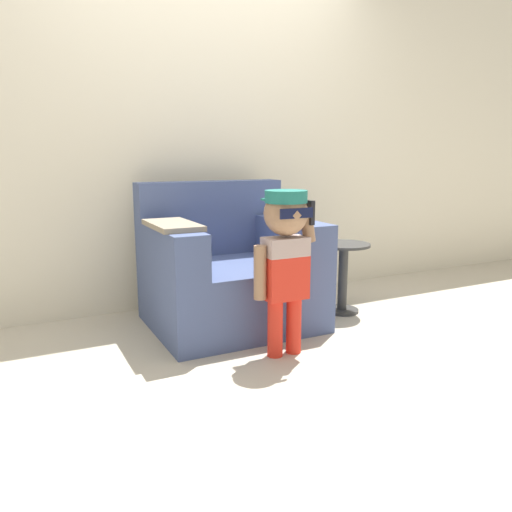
% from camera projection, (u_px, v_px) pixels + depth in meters
% --- Properties ---
extents(ground_plane, '(10.00, 10.00, 0.00)m').
position_uv_depth(ground_plane, '(235.00, 322.00, 3.30)').
color(ground_plane, '#BCB29E').
extents(wall_back, '(10.00, 0.05, 2.60)m').
position_uv_depth(wall_back, '(200.00, 125.00, 3.56)').
color(wall_back, beige).
rests_on(wall_back, ground_plane).
extents(armchair, '(1.03, 0.87, 0.91)m').
position_uv_depth(armchair, '(228.00, 274.00, 3.24)').
color(armchair, '#475684').
rests_on(armchair, ground_plane).
extents(person_child, '(0.37, 0.28, 0.91)m').
position_uv_depth(person_child, '(285.00, 247.00, 2.66)').
color(person_child, red).
rests_on(person_child, ground_plane).
extents(side_table, '(0.36, 0.36, 0.49)m').
position_uv_depth(side_table, '(343.00, 271.00, 3.47)').
color(side_table, '#333333').
rests_on(side_table, ground_plane).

